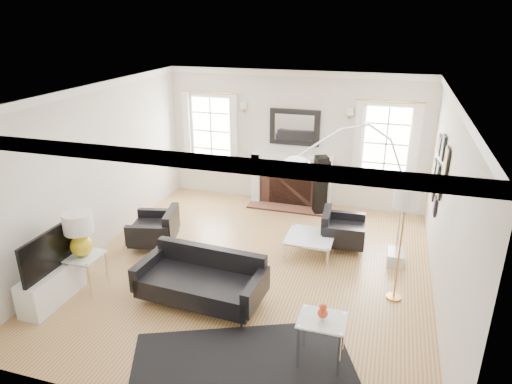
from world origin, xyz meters
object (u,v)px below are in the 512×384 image
(armchair_left, at_px, (157,229))
(arc_floor_lamp, at_px, (353,196))
(sofa, at_px, (202,280))
(fireplace, at_px, (291,180))
(gourd_lamp, at_px, (79,231))
(armchair_right, at_px, (341,231))
(coffee_table, at_px, (310,238))

(armchair_left, distance_m, arc_floor_lamp, 3.47)
(sofa, relative_size, arc_floor_lamp, 0.74)
(fireplace, xyz_separation_m, armchair_left, (-1.84, -2.54, -0.23))
(fireplace, xyz_separation_m, gourd_lamp, (-2.20, -4.05, 0.40))
(sofa, xyz_separation_m, gourd_lamp, (-1.78, -0.22, 0.62))
(fireplace, distance_m, armchair_right, 2.08)
(sofa, distance_m, coffee_table, 2.13)
(armchair_right, height_order, coffee_table, armchair_right)
(armchair_left, bearing_deg, arc_floor_lamp, -0.69)
(sofa, distance_m, arc_floor_lamp, 2.49)
(arc_floor_lamp, bearing_deg, armchair_left, 179.31)
(armchair_left, bearing_deg, fireplace, 54.12)
(arc_floor_lamp, bearing_deg, sofa, -146.51)
(fireplace, distance_m, gourd_lamp, 4.63)
(gourd_lamp, bearing_deg, sofa, 6.95)
(fireplace, xyz_separation_m, arc_floor_lamp, (1.47, -2.58, 0.81))
(armchair_right, height_order, gourd_lamp, gourd_lamp)
(coffee_table, xyz_separation_m, arc_floor_lamp, (0.67, -0.50, 1.03))
(sofa, relative_size, gourd_lamp, 2.74)
(coffee_table, xyz_separation_m, gourd_lamp, (-3.00, -1.97, 0.62))
(fireplace, relative_size, gourd_lamp, 2.53)
(gourd_lamp, xyz_separation_m, arc_floor_lamp, (3.67, 1.47, 0.41))
(sofa, bearing_deg, armchair_left, 137.60)
(sofa, distance_m, armchair_left, 1.92)
(gourd_lamp, bearing_deg, armchair_left, 76.51)
(gourd_lamp, bearing_deg, fireplace, 61.49)
(fireplace, distance_m, armchair_left, 3.14)
(fireplace, xyz_separation_m, coffee_table, (0.80, -2.08, -0.22))
(armchair_right, distance_m, coffee_table, 0.64)
(arc_floor_lamp, bearing_deg, fireplace, 119.71)
(fireplace, distance_m, arc_floor_lamp, 3.08)
(coffee_table, height_order, gourd_lamp, gourd_lamp)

